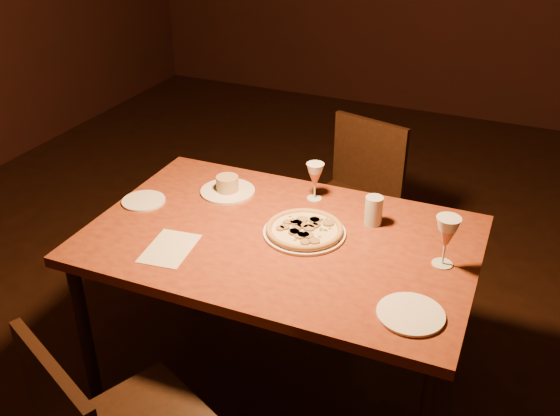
% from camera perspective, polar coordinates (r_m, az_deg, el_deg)
% --- Properties ---
extents(floor, '(7.00, 7.00, 0.00)m').
position_cam_1_polar(floor, '(2.86, 4.46, -15.47)').
color(floor, black).
rests_on(floor, ground).
extents(dining_table, '(1.46, 0.95, 0.77)m').
position_cam_1_polar(dining_table, '(2.38, 0.06, -3.94)').
color(dining_table, brown).
rests_on(dining_table, floor).
extents(chair_far, '(0.51, 0.51, 0.86)m').
position_cam_1_polar(chair_far, '(3.24, 6.80, 1.16)').
color(chair_far, black).
rests_on(chair_far, floor).
extents(pizza_plate, '(0.31, 0.31, 0.03)m').
position_cam_1_polar(pizza_plate, '(2.34, 2.25, -2.01)').
color(pizza_plate, white).
rests_on(pizza_plate, dining_table).
extents(ramekin_saucer, '(0.23, 0.23, 0.07)m').
position_cam_1_polar(ramekin_saucer, '(2.64, -4.82, 1.90)').
color(ramekin_saucer, white).
rests_on(ramekin_saucer, dining_table).
extents(wine_glass_far, '(0.07, 0.07, 0.16)m').
position_cam_1_polar(wine_glass_far, '(2.56, 3.21, 2.43)').
color(wine_glass_far, '#C97454').
rests_on(wine_glass_far, dining_table).
extents(wine_glass_right, '(0.09, 0.09, 0.19)m').
position_cam_1_polar(wine_glass_right, '(2.21, 14.90, -2.98)').
color(wine_glass_right, '#C97454').
rests_on(wine_glass_right, dining_table).
extents(water_tumbler, '(0.07, 0.07, 0.12)m').
position_cam_1_polar(water_tumbler, '(2.42, 8.55, -0.23)').
color(water_tumbler, '#B2BDC2').
rests_on(water_tumbler, dining_table).
extents(side_plate_left, '(0.18, 0.18, 0.01)m').
position_cam_1_polar(side_plate_left, '(2.63, -12.36, 0.65)').
color(side_plate_left, white).
rests_on(side_plate_left, dining_table).
extents(side_plate_near, '(0.21, 0.21, 0.01)m').
position_cam_1_polar(side_plate_near, '(2.00, 11.86, -9.48)').
color(side_plate_near, white).
rests_on(side_plate_near, dining_table).
extents(menu_card, '(0.19, 0.25, 0.00)m').
position_cam_1_polar(menu_card, '(2.30, -10.05, -3.65)').
color(menu_card, beige).
rests_on(menu_card, dining_table).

